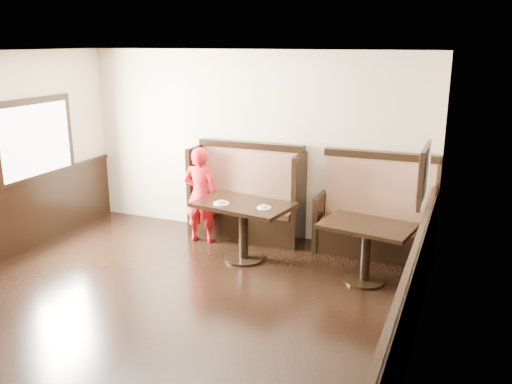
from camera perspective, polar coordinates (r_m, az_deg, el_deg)
The scene contains 9 objects.
ground at distance 5.84m, azimuth -14.05°, elevation -14.84°, with size 7.00×7.00×0.00m, color black.
room_shell at distance 5.91m, azimuth -15.23°, elevation -7.30°, with size 7.00×7.00×7.00m.
booth_main at distance 8.28m, azimuth -0.89°, elevation -1.15°, with size 1.75×0.72×1.45m.
booth_neighbor at distance 7.77m, azimuth 12.47°, elevation -3.02°, with size 1.65×0.72×1.45m.
table_main at distance 7.34m, azimuth -1.33°, elevation -2.59°, with size 1.39×0.99×0.81m.
table_neighbor at distance 6.81m, azimuth 11.55°, elevation -4.86°, with size 1.20×0.89×0.76m.
child at distance 8.04m, azimuth -5.85°, elevation -0.31°, with size 0.53×0.34×1.44m, color red.
pizza_plate_left at distance 7.26m, azimuth -3.68°, elevation -1.13°, with size 0.22×0.22×0.04m.
pizza_plate_right at distance 7.06m, azimuth 0.86°, elevation -1.60°, with size 0.19×0.19×0.03m.
Camera 1 is at (3.11, -4.00, 2.92)m, focal length 38.00 mm.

